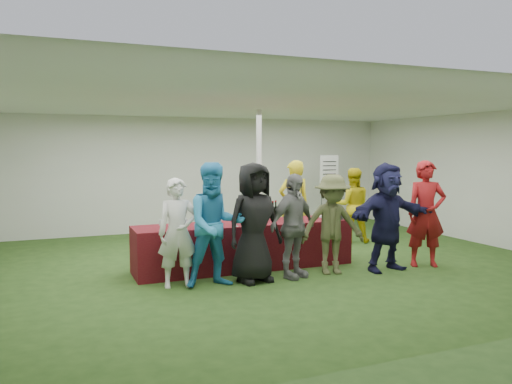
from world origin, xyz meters
name	(u,v)px	position (x,y,z in m)	size (l,w,h in m)	color
ground	(259,265)	(0.00, 0.00, 0.00)	(60.00, 60.00, 0.00)	#284719
tent	(259,180)	(0.50, 1.20, 1.35)	(10.00, 10.00, 10.00)	white
serving_table	(245,245)	(-0.29, -0.10, 0.38)	(3.60, 0.80, 0.75)	#5C1519
wine_bottles	(279,212)	(0.39, 0.05, 0.87)	(0.82, 0.14, 0.32)	black
wine_glasses	(195,221)	(-1.20, -0.36, 0.86)	(1.23, 0.13, 0.16)	silver
water_bottle	(248,216)	(-0.21, -0.02, 0.85)	(0.07, 0.07, 0.23)	silver
bar_towel	(327,217)	(1.28, -0.05, 0.77)	(0.25, 0.18, 0.03)	white
dump_bucket	(337,214)	(1.32, -0.32, 0.84)	(0.25, 0.25, 0.18)	slate
wine_list_sign	(329,175)	(2.99, 2.79, 1.32)	(0.50, 0.03, 1.80)	slate
staff_pourer	(294,205)	(1.11, 0.90, 0.87)	(0.63, 0.42, 1.74)	gold
staff_back	(352,205)	(2.61, 1.18, 0.78)	(0.76, 0.59, 1.56)	gold
customer_0	(178,233)	(-1.57, -0.79, 0.78)	(0.57, 0.37, 1.55)	silver
customer_1	(215,225)	(-1.07, -0.96, 0.88)	(0.86, 0.67, 1.77)	#2884BB
customer_2	(254,222)	(-0.46, -0.93, 0.88)	(0.86, 0.56, 1.76)	black
customer_3	(293,226)	(0.16, -0.96, 0.79)	(0.93, 0.39, 1.59)	slate
customer_4	(332,224)	(0.84, -0.97, 0.78)	(1.01, 0.58, 1.56)	#4B4F2C
customer_5	(387,217)	(1.76, -1.11, 0.87)	(1.62, 0.51, 1.74)	#161639
customer_6	(426,214)	(2.55, -1.11, 0.88)	(0.64, 0.42, 1.77)	maroon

